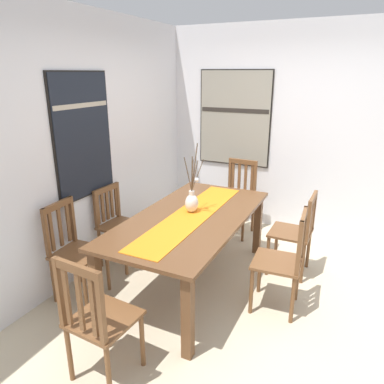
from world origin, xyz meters
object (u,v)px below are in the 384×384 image
Objects in this scene: chair_2 at (98,319)px; chair_5 at (118,223)px; chair_1 at (296,231)px; chair_4 at (284,259)px; centerpiece_vase at (192,201)px; chair_0 at (238,196)px; painting_on_back_wall at (83,136)px; dining_table at (191,224)px; chair_3 at (74,249)px; painting_on_side_wall at (235,118)px.

chair_2 is 1.68m from chair_5.
chair_4 is at bearing -178.70° from chair_1.
chair_1 is at bearing -24.76° from chair_2.
centerpiece_vase is 1.37m from chair_0.
chair_5 is at bearing 93.60° from centerpiece_vase.
chair_0 is 1.09× the size of chair_1.
painting_on_back_wall is at bearing 103.60° from centerpiece_vase.
chair_3 reaches higher than dining_table.
centerpiece_vase is 0.70× the size of chair_0.
chair_0 is 1.70m from chair_4.
chair_4 is 1.07× the size of chair_5.
dining_table is 2.03m from painting_on_side_wall.
chair_4 is (-0.69, -0.02, 0.01)m from chair_1.
chair_3 is at bearing 130.73° from centerpiece_vase.
chair_3 is (-0.67, 0.91, -0.17)m from dining_table.
chair_0 is 1.09m from painting_on_side_wall.
painting_on_side_wall is (1.81, -0.71, 1.00)m from chair_5.
painting_on_side_wall is at bearing -24.10° from painting_on_back_wall.
dining_table is at bearing -158.49° from centerpiece_vase.
painting_on_side_wall is at bearing 6.86° from dining_table.
chair_2 is 0.79× the size of painting_on_back_wall.
chair_3 is (0.72, 0.88, -0.01)m from chair_2.
chair_1 is (0.67, -0.92, -0.17)m from dining_table.
chair_3 is at bearing 126.23° from chair_1.
chair_0 is at bearing -0.59° from dining_table.
chair_3 is at bearing -178.67° from chair_5.
centerpiece_vase is 1.18m from chair_1.
dining_table is 2.06× the size of chair_0.
centerpiece_vase reaches higher than chair_2.
chair_3 is at bearing -156.97° from painting_on_back_wall.
chair_1 is 2.27m from chair_2.
painting_on_back_wall is at bearing 136.94° from chair_5.
chair_3 is (-0.76, 0.88, -0.38)m from centerpiece_vase.
chair_0 is 0.79× the size of painting_on_back_wall.
chair_4 is 2.28m from painting_on_back_wall.
centerpiece_vase is at bearing 83.61° from chair_4.
chair_1 is at bearing -129.47° from chair_0.
chair_2 is 1.67m from chair_4.
painting_on_back_wall is at bearing 112.55° from chair_1.
chair_0 reaches higher than chair_1.
chair_0 is 1.03× the size of chair_4.
chair_0 is at bearing -151.11° from painting_on_side_wall.
centerpiece_vase is 1.87m from painting_on_side_wall.
chair_3 is 1.96m from chair_4.
chair_4 is (0.65, -1.85, 0.01)m from chair_3.
dining_table is 1.42m from chair_0.
chair_2 is at bearing -179.96° from centerpiece_vase.
dining_table is 1.15m from chair_1.
centerpiece_vase reaches higher than chair_1.
dining_table is 0.95m from chair_5.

